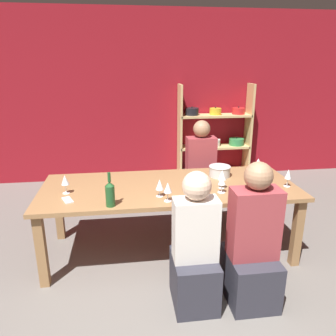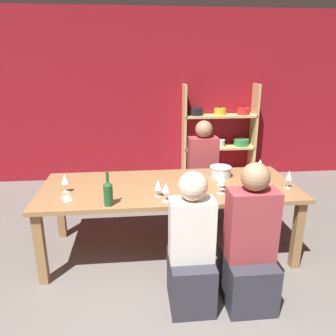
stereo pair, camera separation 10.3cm
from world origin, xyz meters
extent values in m
cube|color=maroon|center=(0.00, 3.83, 1.35)|extent=(8.80, 0.06, 2.70)
cube|color=tan|center=(0.56, 3.63, 0.79)|extent=(0.04, 0.30, 1.57)
cube|color=tan|center=(1.73, 3.63, 0.79)|extent=(0.04, 0.30, 1.57)
cube|color=tan|center=(1.15, 3.63, 0.02)|extent=(1.17, 0.30, 0.04)
cylinder|color=#235BAD|center=(0.76, 3.63, 0.10)|extent=(0.25, 0.25, 0.12)
sphere|color=black|center=(0.76, 3.63, 0.17)|extent=(0.02, 0.02, 0.02)
cylinder|color=red|center=(1.15, 3.63, 0.10)|extent=(0.23, 0.23, 0.12)
sphere|color=black|center=(1.15, 3.63, 0.17)|extent=(0.02, 0.02, 0.02)
cylinder|color=#E0561E|center=(1.54, 3.63, 0.09)|extent=(0.20, 0.20, 0.11)
sphere|color=black|center=(1.54, 3.63, 0.16)|extent=(0.02, 0.02, 0.02)
cube|color=tan|center=(1.15, 3.63, 0.54)|extent=(1.17, 0.30, 0.04)
cylinder|color=silver|center=(1.15, 3.63, 0.62)|extent=(0.21, 0.21, 0.11)
sphere|color=black|center=(1.15, 3.63, 0.68)|extent=(0.02, 0.02, 0.02)
cylinder|color=#338447|center=(1.54, 3.63, 0.62)|extent=(0.25, 0.25, 0.11)
sphere|color=black|center=(1.54, 3.63, 0.69)|extent=(0.02, 0.02, 0.02)
cube|color=tan|center=(1.15, 3.63, 1.07)|extent=(1.17, 0.30, 0.04)
cylinder|color=black|center=(0.76, 3.63, 1.14)|extent=(0.22, 0.22, 0.11)
sphere|color=black|center=(0.76, 3.63, 1.21)|extent=(0.02, 0.02, 0.02)
cylinder|color=gold|center=(1.15, 3.63, 1.14)|extent=(0.19, 0.19, 0.10)
sphere|color=black|center=(1.15, 3.63, 1.20)|extent=(0.02, 0.02, 0.02)
cylinder|color=red|center=(1.54, 3.63, 1.13)|extent=(0.21, 0.21, 0.10)
sphere|color=black|center=(1.54, 3.63, 1.20)|extent=(0.02, 0.02, 0.02)
cube|color=olive|center=(0.08, 1.45, 0.71)|extent=(2.51, 1.00, 0.04)
cube|color=olive|center=(-1.09, 1.03, 0.35)|extent=(0.08, 0.08, 0.69)
cube|color=olive|center=(1.26, 1.03, 0.35)|extent=(0.08, 0.08, 0.69)
cube|color=olive|center=(-1.09, 1.87, 0.35)|extent=(0.08, 0.08, 0.69)
cube|color=olive|center=(1.26, 1.87, 0.35)|extent=(0.08, 0.08, 0.69)
cylinder|color=#B7BABC|center=(0.66, 1.66, 0.79)|extent=(0.22, 0.22, 0.11)
torus|color=#B7BABC|center=(0.66, 1.66, 0.84)|extent=(0.23, 0.23, 0.01)
cylinder|color=#1E4C23|center=(-0.48, 1.03, 0.82)|extent=(0.08, 0.08, 0.18)
cone|color=#1E4C23|center=(-0.48, 1.03, 0.93)|extent=(0.08, 0.08, 0.04)
cylinder|color=#1E4C23|center=(-0.48, 1.03, 0.99)|extent=(0.03, 0.03, 0.08)
cylinder|color=white|center=(1.23, 1.26, 0.73)|extent=(0.06, 0.06, 0.00)
cylinder|color=white|center=(1.23, 1.26, 0.77)|extent=(0.01, 0.01, 0.08)
cone|color=white|center=(1.23, 1.26, 0.86)|extent=(0.06, 0.06, 0.10)
cylinder|color=maroon|center=(1.23, 1.26, 0.84)|extent=(0.03, 0.03, 0.04)
cylinder|color=white|center=(1.14, 1.78, 0.73)|extent=(0.07, 0.07, 0.00)
cylinder|color=white|center=(1.14, 1.78, 0.77)|extent=(0.01, 0.01, 0.06)
cone|color=white|center=(1.14, 1.78, 0.83)|extent=(0.08, 0.08, 0.07)
cylinder|color=beige|center=(1.14, 1.78, 0.82)|extent=(0.04, 0.04, 0.03)
cylinder|color=white|center=(0.54, 1.20, 0.73)|extent=(0.07, 0.07, 0.00)
cylinder|color=white|center=(0.54, 1.20, 0.77)|extent=(0.01, 0.01, 0.08)
cone|color=white|center=(0.54, 1.20, 0.86)|extent=(0.07, 0.07, 0.09)
cylinder|color=maroon|center=(0.54, 1.20, 0.83)|extent=(0.04, 0.04, 0.04)
cylinder|color=white|center=(-0.90, 1.38, 0.73)|extent=(0.07, 0.07, 0.00)
cylinder|color=white|center=(-0.90, 1.38, 0.78)|extent=(0.01, 0.01, 0.08)
cone|color=white|center=(-0.90, 1.38, 0.86)|extent=(0.07, 0.07, 0.09)
cylinder|color=maroon|center=(-0.90, 1.38, 0.84)|extent=(0.04, 0.04, 0.04)
cylinder|color=white|center=(0.57, 1.31, 0.73)|extent=(0.06, 0.06, 0.00)
cylinder|color=white|center=(0.57, 1.31, 0.78)|extent=(0.01, 0.01, 0.09)
cone|color=white|center=(0.57, 1.31, 0.87)|extent=(0.08, 0.08, 0.09)
cylinder|color=maroon|center=(0.57, 1.31, 0.84)|extent=(0.04, 0.04, 0.04)
cylinder|color=white|center=(-0.04, 1.19, 0.73)|extent=(0.07, 0.07, 0.00)
cylinder|color=white|center=(-0.04, 1.19, 0.77)|extent=(0.01, 0.01, 0.06)
cone|color=white|center=(-0.04, 1.19, 0.85)|extent=(0.07, 0.07, 0.10)
cylinder|color=beige|center=(-0.04, 1.19, 0.82)|extent=(0.04, 0.04, 0.04)
cylinder|color=white|center=(0.02, 1.07, 0.73)|extent=(0.07, 0.07, 0.00)
cylinder|color=white|center=(0.02, 1.07, 0.78)|extent=(0.01, 0.01, 0.08)
cone|color=white|center=(0.02, 1.07, 0.86)|extent=(0.07, 0.07, 0.09)
cylinder|color=beige|center=(0.02, 1.07, 0.84)|extent=(0.04, 0.04, 0.04)
cube|color=silver|center=(-0.86, 1.20, 0.74)|extent=(0.12, 0.17, 0.01)
cube|color=#2D2D38|center=(0.17, 0.64, 0.21)|extent=(0.34, 0.43, 0.42)
cube|color=silver|center=(0.17, 0.64, 0.67)|extent=(0.34, 0.19, 0.50)
sphere|color=beige|center=(0.17, 0.64, 1.03)|extent=(0.22, 0.22, 0.22)
cube|color=#2D2D38|center=(0.59, 2.23, 0.25)|extent=(0.36, 0.45, 0.49)
cube|color=#99383D|center=(0.59, 2.23, 0.76)|extent=(0.36, 0.20, 0.54)
sphere|color=#9E7556|center=(0.59, 2.23, 1.13)|extent=(0.21, 0.21, 0.21)
cube|color=#2D2D38|center=(0.64, 0.63, 0.20)|extent=(0.38, 0.48, 0.41)
cube|color=#99383D|center=(0.64, 0.63, 0.70)|extent=(0.38, 0.21, 0.57)
sphere|color=#9E7556|center=(0.64, 0.63, 1.09)|extent=(0.22, 0.22, 0.22)
camera|label=1|loc=(-0.34, -1.56, 1.90)|focal=35.00mm
camera|label=2|loc=(-0.24, -1.57, 1.90)|focal=35.00mm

